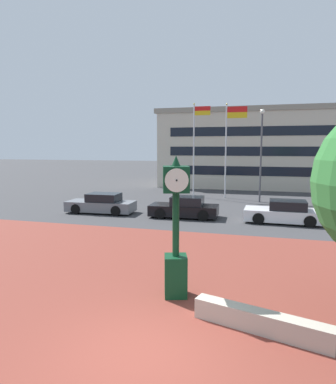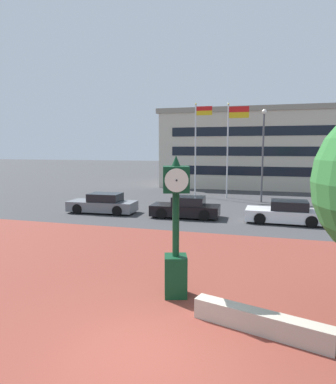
{
  "view_description": "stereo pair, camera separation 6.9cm",
  "coord_description": "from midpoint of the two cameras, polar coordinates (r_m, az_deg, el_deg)",
  "views": [
    {
      "loc": [
        2.29,
        -6.26,
        4.22
      ],
      "look_at": [
        -0.31,
        3.03,
        2.99
      ],
      "focal_mm": 32.59,
      "sensor_mm": 36.0,
      "label": 1
    },
    {
      "loc": [
        2.36,
        -6.24,
        4.22
      ],
      "look_at": [
        -0.31,
        3.03,
        2.99
      ],
      "focal_mm": 32.59,
      "sensor_mm": 36.0,
      "label": 2
    }
  ],
  "objects": [
    {
      "name": "flagpole_secondary",
      "position": [
        29.5,
        9.8,
        8.09
      ],
      "size": [
        1.73,
        0.14,
        7.82
      ],
      "color": "silver",
      "rests_on": "ground"
    },
    {
      "name": "flagpole_primary",
      "position": [
        29.92,
        4.4,
        7.87
      ],
      "size": [
        1.45,
        0.14,
        7.92
      ],
      "color": "silver",
      "rests_on": "ground"
    },
    {
      "name": "planter_wall",
      "position": [
        8.78,
        14.65,
        -19.84
      ],
      "size": [
        3.18,
        1.29,
        0.5
      ],
      "primitive_type": "cube",
      "rotation": [
        0.0,
        0.0,
        -0.29
      ],
      "color": "#ADA393",
      "rests_on": "ground"
    },
    {
      "name": "street_lamp_post",
      "position": [
        27.72,
        14.95,
        7.2
      ],
      "size": [
        0.36,
        0.36,
        7.09
      ],
      "color": "#4C4C51",
      "rests_on": "ground"
    },
    {
      "name": "street_clock",
      "position": [
        9.82,
        1.09,
        -6.41
      ],
      "size": [
        0.89,
        0.92,
        4.01
      ],
      "rotation": [
        0.0,
        0.0,
        0.3
      ],
      "color": "#0C381E",
      "rests_on": "ground"
    },
    {
      "name": "civic_building",
      "position": [
        40.72,
        20.84,
        6.68
      ],
      "size": [
        29.83,
        11.3,
        8.23
      ],
      "color": "beige",
      "rests_on": "ground"
    },
    {
      "name": "car_street_far",
      "position": [
        23.06,
        -10.9,
        -1.96
      ],
      "size": [
        4.45,
        1.94,
        1.28
      ],
      "rotation": [
        0.0,
        0.0,
        1.61
      ],
      "color": "slate",
      "rests_on": "ground"
    },
    {
      "name": "car_street_distant",
      "position": [
        20.71,
        18.43,
        -3.25
      ],
      "size": [
        4.32,
        1.96,
        1.28
      ],
      "rotation": [
        0.0,
        0.0,
        1.55
      ],
      "color": "silver",
      "rests_on": "ground"
    },
    {
      "name": "car_street_mid",
      "position": [
        21.21,
        2.66,
        -2.63
      ],
      "size": [
        4.19,
        1.98,
        1.28
      ],
      "rotation": [
        0.0,
        0.0,
        1.61
      ],
      "color": "black",
      "rests_on": "ground"
    },
    {
      "name": "plaza_brick_paving",
      "position": [
        10.66,
        1.82,
        -16.01
      ],
      "size": [
        44.0,
        14.53,
        0.01
      ],
      "primitive_type": "cube",
      "color": "brown",
      "rests_on": "ground"
    },
    {
      "name": "ground_plane",
      "position": [
        7.89,
        -4.45,
        -25.07
      ],
      "size": [
        200.0,
        200.0,
        0.0
      ],
      "primitive_type": "plane",
      "color": "#38383A"
    }
  ]
}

